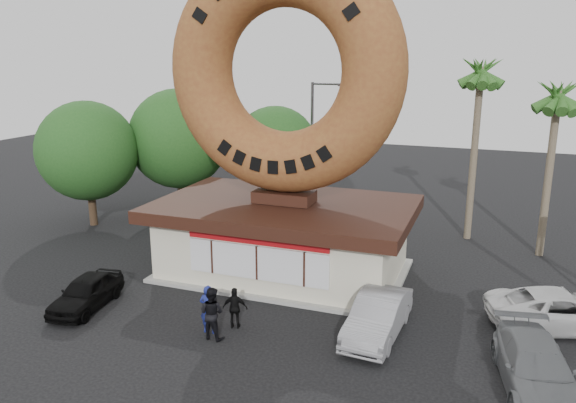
{
  "coord_description": "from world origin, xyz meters",
  "views": [
    {
      "loc": [
        8.49,
        -16.3,
        9.62
      ],
      "look_at": [
        0.92,
        4.0,
        3.9
      ],
      "focal_mm": 35.0,
      "sensor_mm": 36.0,
      "label": 1
    }
  ],
  "objects_px": {
    "car_black": "(86,292)",
    "car_silver": "(378,316)",
    "street_lamp": "(314,141)",
    "person_center": "(212,313)",
    "donut_shop": "(284,235)",
    "person_right": "(235,308)",
    "car_white": "(561,310)",
    "giant_donut": "(284,71)",
    "car_grey": "(536,368)",
    "person_left": "(208,309)"
  },
  "relations": [
    {
      "from": "donut_shop",
      "to": "person_left",
      "type": "bearing_deg",
      "value": -94.45
    },
    {
      "from": "street_lamp",
      "to": "person_center",
      "type": "height_order",
      "value": "street_lamp"
    },
    {
      "from": "car_grey",
      "to": "car_white",
      "type": "xyz_separation_m",
      "value": [
        1.04,
        4.48,
        0.01
      ]
    },
    {
      "from": "car_black",
      "to": "street_lamp",
      "type": "bearing_deg",
      "value": 68.52
    },
    {
      "from": "street_lamp",
      "to": "person_center",
      "type": "distance_m",
      "value": 17.04
    },
    {
      "from": "person_center",
      "to": "car_black",
      "type": "xyz_separation_m",
      "value": [
        -5.74,
        0.44,
        -0.3
      ]
    },
    {
      "from": "giant_donut",
      "to": "car_black",
      "type": "relative_size",
      "value": 2.73
    },
    {
      "from": "donut_shop",
      "to": "person_center",
      "type": "xyz_separation_m",
      "value": [
        -0.19,
        -6.57,
        -0.82
      ]
    },
    {
      "from": "person_center",
      "to": "car_silver",
      "type": "relative_size",
      "value": 0.43
    },
    {
      "from": "car_black",
      "to": "car_silver",
      "type": "relative_size",
      "value": 0.85
    },
    {
      "from": "street_lamp",
      "to": "car_silver",
      "type": "xyz_separation_m",
      "value": [
        7.02,
        -14.39,
        -3.76
      ]
    },
    {
      "from": "donut_shop",
      "to": "car_silver",
      "type": "height_order",
      "value": "donut_shop"
    },
    {
      "from": "car_black",
      "to": "car_silver",
      "type": "distance_m",
      "value": 11.23
    },
    {
      "from": "car_black",
      "to": "person_right",
      "type": "bearing_deg",
      "value": -2.52
    },
    {
      "from": "person_left",
      "to": "car_white",
      "type": "bearing_deg",
      "value": -162.49
    },
    {
      "from": "street_lamp",
      "to": "car_grey",
      "type": "height_order",
      "value": "street_lamp"
    },
    {
      "from": "car_silver",
      "to": "car_black",
      "type": "bearing_deg",
      "value": -167.45
    },
    {
      "from": "car_black",
      "to": "car_white",
      "type": "xyz_separation_m",
      "value": [
        17.16,
        4.57,
        0.08
      ]
    },
    {
      "from": "car_grey",
      "to": "giant_donut",
      "type": "bearing_deg",
      "value": 139.24
    },
    {
      "from": "giant_donut",
      "to": "donut_shop",
      "type": "bearing_deg",
      "value": -90.0
    },
    {
      "from": "donut_shop",
      "to": "street_lamp",
      "type": "height_order",
      "value": "street_lamp"
    },
    {
      "from": "giant_donut",
      "to": "person_right",
      "type": "bearing_deg",
      "value": -87.57
    },
    {
      "from": "car_black",
      "to": "car_white",
      "type": "relative_size",
      "value": 0.73
    },
    {
      "from": "street_lamp",
      "to": "car_white",
      "type": "xyz_separation_m",
      "value": [
        13.09,
        -11.56,
        -3.77
      ]
    },
    {
      "from": "car_black",
      "to": "car_silver",
      "type": "bearing_deg",
      "value": 1.64
    },
    {
      "from": "street_lamp",
      "to": "car_silver",
      "type": "height_order",
      "value": "street_lamp"
    },
    {
      "from": "person_center",
      "to": "car_silver",
      "type": "height_order",
      "value": "person_center"
    },
    {
      "from": "street_lamp",
      "to": "person_left",
      "type": "xyz_separation_m",
      "value": [
        1.37,
        -16.27,
        -3.58
      ]
    },
    {
      "from": "person_right",
      "to": "car_silver",
      "type": "distance_m",
      "value": 5.08
    },
    {
      "from": "person_right",
      "to": "car_silver",
      "type": "bearing_deg",
      "value": 179.24
    },
    {
      "from": "street_lamp",
      "to": "car_white",
      "type": "relative_size",
      "value": 1.56
    },
    {
      "from": "giant_donut",
      "to": "person_center",
      "type": "distance_m",
      "value": 10.35
    },
    {
      "from": "donut_shop",
      "to": "giant_donut",
      "type": "height_order",
      "value": "giant_donut"
    },
    {
      "from": "car_silver",
      "to": "car_grey",
      "type": "distance_m",
      "value": 5.3
    },
    {
      "from": "person_center",
      "to": "person_right",
      "type": "bearing_deg",
      "value": -109.14
    },
    {
      "from": "giant_donut",
      "to": "car_grey",
      "type": "height_order",
      "value": "giant_donut"
    },
    {
      "from": "giant_donut",
      "to": "street_lamp",
      "type": "distance_m",
      "value": 11.1
    },
    {
      "from": "person_left",
      "to": "person_center",
      "type": "height_order",
      "value": "person_center"
    },
    {
      "from": "street_lamp",
      "to": "person_left",
      "type": "bearing_deg",
      "value": -85.19
    },
    {
      "from": "person_left",
      "to": "car_silver",
      "type": "bearing_deg",
      "value": -165.96
    },
    {
      "from": "car_grey",
      "to": "car_silver",
      "type": "bearing_deg",
      "value": 151.68
    },
    {
      "from": "person_right",
      "to": "car_black",
      "type": "bearing_deg",
      "value": -10.0
    },
    {
      "from": "person_left",
      "to": "car_white",
      "type": "distance_m",
      "value": 12.63
    },
    {
      "from": "donut_shop",
      "to": "person_left",
      "type": "xyz_separation_m",
      "value": [
        -0.49,
        -6.25,
        -0.87
      ]
    },
    {
      "from": "giant_donut",
      "to": "car_black",
      "type": "xyz_separation_m",
      "value": [
        -5.93,
        -6.14,
        -8.29
      ]
    },
    {
      "from": "car_silver",
      "to": "donut_shop",
      "type": "bearing_deg",
      "value": 143.35
    },
    {
      "from": "car_black",
      "to": "car_grey",
      "type": "relative_size",
      "value": 0.77
    },
    {
      "from": "giant_donut",
      "to": "car_silver",
      "type": "xyz_separation_m",
      "value": [
        5.17,
        -4.39,
        -8.2
      ]
    },
    {
      "from": "person_left",
      "to": "car_black",
      "type": "relative_size",
      "value": 0.48
    },
    {
      "from": "car_black",
      "to": "car_grey",
      "type": "bearing_deg",
      "value": -6.98
    }
  ]
}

